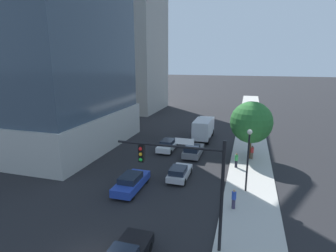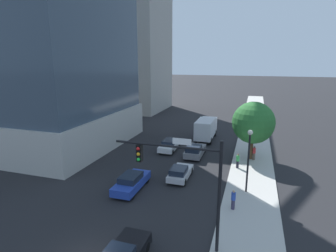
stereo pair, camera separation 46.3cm
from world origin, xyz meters
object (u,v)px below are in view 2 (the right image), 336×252
object	(u,v)px
street_lamp	(249,152)
car_white	(169,145)
car_gray	(195,151)
car_silver	(180,173)
box_truck	(206,128)
pedestrian_green_shirt	(238,161)
traffic_light_pole	(184,173)
construction_building	(131,31)
pedestrian_blue_shirt	(233,199)
car_blue	(131,182)
street_tree	(253,123)
pedestrian_red_shirt	(254,153)

from	to	relation	value
street_lamp	car_white	world-z (taller)	street_lamp
street_lamp	car_gray	world-z (taller)	street_lamp
car_silver	car_gray	size ratio (longest dim) A/B	0.90
box_truck	pedestrian_green_shirt	world-z (taller)	box_truck
traffic_light_pole	car_white	world-z (taller)	traffic_light_pole
construction_building	traffic_light_pole	distance (m)	51.65
construction_building	car_gray	xyz separation A→B (m)	(21.00, -27.80, -16.91)
construction_building	pedestrian_blue_shirt	xyz separation A→B (m)	(26.40, -38.87, -16.69)
pedestrian_blue_shirt	car_white	bearing A→B (deg)	126.16
car_blue	car_silver	size ratio (longest dim) A/B	1.20
traffic_light_pole	pedestrian_blue_shirt	bearing A→B (deg)	63.23
car_blue	car_silver	bearing A→B (deg)	43.52
street_tree	car_blue	xyz separation A→B (m)	(-10.05, -11.03, -3.73)
traffic_light_pole	box_truck	bearing A→B (deg)	96.69
car_white	box_truck	distance (m)	7.35
street_tree	car_silver	bearing A→B (deg)	-130.30
street_lamp	box_truck	distance (m)	16.70
car_silver	pedestrian_red_shirt	world-z (taller)	pedestrian_red_shirt
street_lamp	car_gray	bearing A→B (deg)	128.86
construction_building	car_gray	world-z (taller)	construction_building
box_truck	pedestrian_blue_shirt	distance (m)	19.42
car_silver	pedestrian_red_shirt	bearing A→B (deg)	47.48
traffic_light_pole	car_white	bearing A→B (deg)	110.05
pedestrian_red_shirt	pedestrian_green_shirt	distance (m)	3.49
construction_building	street_tree	bearing A→B (deg)	-44.45
street_tree	car_white	xyz separation A→B (m)	(-10.05, 0.37, -3.74)
box_truck	pedestrian_red_shirt	xyz separation A→B (m)	(6.80, -6.92, -0.79)
pedestrian_green_shirt	pedestrian_blue_shirt	bearing A→B (deg)	-88.46
pedestrian_blue_shirt	car_blue	bearing A→B (deg)	174.33
construction_building	street_tree	size ratio (longest dim) A/B	6.22
car_white	car_gray	xyz separation A→B (m)	(3.58, -1.23, 0.03)
pedestrian_blue_shirt	street_lamp	bearing A→B (deg)	75.33
car_blue	pedestrian_green_shirt	xyz separation A→B (m)	(8.76, 7.72, 0.22)
car_silver	pedestrian_red_shirt	distance (m)	10.06
construction_building	street_tree	xyz separation A→B (m)	(27.47, -26.95, -13.19)
car_blue	pedestrian_green_shirt	world-z (taller)	pedestrian_green_shirt
car_white	pedestrian_green_shirt	world-z (taller)	pedestrian_green_shirt
car_silver	box_truck	size ratio (longest dim) A/B	0.60
street_tree	pedestrian_red_shirt	world-z (taller)	street_tree
street_tree	box_truck	xyz separation A→B (m)	(-6.47, 6.71, -2.70)
traffic_light_pole	street_lamp	world-z (taller)	traffic_light_pole
car_white	street_lamp	bearing A→B (deg)	-42.44
car_blue	box_truck	size ratio (longest dim) A/B	0.71
street_lamp	car_gray	distance (m)	10.45
car_gray	pedestrian_blue_shirt	world-z (taller)	pedestrian_blue_shirt
traffic_light_pole	car_silver	distance (m)	10.75
box_truck	pedestrian_blue_shirt	xyz separation A→B (m)	(5.41, -18.63, -0.80)
car_silver	car_gray	xyz separation A→B (m)	(0.00, 6.78, 0.05)
construction_building	car_white	size ratio (longest dim) A/B	9.74
construction_building	pedestrian_red_shirt	size ratio (longest dim) A/B	25.63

